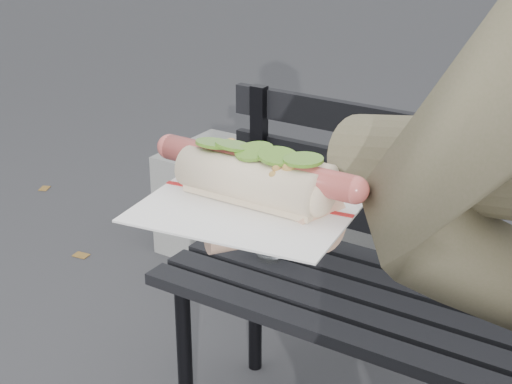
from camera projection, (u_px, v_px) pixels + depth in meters
park_bench at (473, 291)px, 1.79m from camera, size 1.50×0.44×0.88m
concrete_block at (314, 223)px, 2.87m from camera, size 1.20×0.40×0.40m
held_hotdog at (493, 182)px, 0.66m from camera, size 0.63×0.31×0.20m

